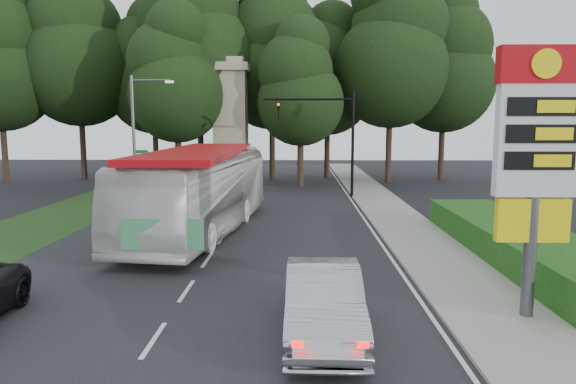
{
  "coord_description": "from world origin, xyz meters",
  "views": [
    {
      "loc": [
        3.34,
        -10.74,
        5.0
      ],
      "look_at": [
        2.92,
        10.15,
        2.2
      ],
      "focal_mm": 32.0,
      "sensor_mm": 36.0,
      "label": 1
    }
  ],
  "objects_px": {
    "gas_station_pylon": "(537,146)",
    "traffic_signal_mast": "(333,128)",
    "transit_bus": "(201,191)",
    "monument": "(231,122)",
    "sedan_silver": "(324,302)",
    "streetlight_signs": "(137,132)"
  },
  "relations": [
    {
      "from": "transit_bus",
      "to": "sedan_silver",
      "type": "distance_m",
      "value": 12.6
    },
    {
      "from": "sedan_silver",
      "to": "transit_bus",
      "type": "bearing_deg",
      "value": 114.18
    },
    {
      "from": "streetlight_signs",
      "to": "traffic_signal_mast",
      "type": "bearing_deg",
      "value": 8.92
    },
    {
      "from": "traffic_signal_mast",
      "to": "transit_bus",
      "type": "xyz_separation_m",
      "value": [
        -6.8,
        -11.61,
        -2.75
      ]
    },
    {
      "from": "streetlight_signs",
      "to": "sedan_silver",
      "type": "relative_size",
      "value": 1.59
    },
    {
      "from": "traffic_signal_mast",
      "to": "streetlight_signs",
      "type": "distance_m",
      "value": 12.83
    },
    {
      "from": "gas_station_pylon",
      "to": "traffic_signal_mast",
      "type": "bearing_deg",
      "value": 99.09
    },
    {
      "from": "traffic_signal_mast",
      "to": "gas_station_pylon",
      "type": "bearing_deg",
      "value": -80.91
    },
    {
      "from": "streetlight_signs",
      "to": "transit_bus",
      "type": "xyz_separation_m",
      "value": [
        5.87,
        -9.62,
        -2.52
      ]
    },
    {
      "from": "traffic_signal_mast",
      "to": "transit_bus",
      "type": "height_order",
      "value": "traffic_signal_mast"
    },
    {
      "from": "traffic_signal_mast",
      "to": "streetlight_signs",
      "type": "height_order",
      "value": "streetlight_signs"
    },
    {
      "from": "gas_station_pylon",
      "to": "transit_bus",
      "type": "distance_m",
      "value": 14.86
    },
    {
      "from": "monument",
      "to": "transit_bus",
      "type": "relative_size",
      "value": 0.73
    },
    {
      "from": "monument",
      "to": "sedan_silver",
      "type": "distance_m",
      "value": 30.0
    },
    {
      "from": "traffic_signal_mast",
      "to": "monument",
      "type": "xyz_separation_m",
      "value": [
        -7.68,
        6.0,
        0.43
      ]
    },
    {
      "from": "gas_station_pylon",
      "to": "monument",
      "type": "bearing_deg",
      "value": 111.8
    },
    {
      "from": "gas_station_pylon",
      "to": "streetlight_signs",
      "type": "relative_size",
      "value": 0.86
    },
    {
      "from": "streetlight_signs",
      "to": "transit_bus",
      "type": "height_order",
      "value": "streetlight_signs"
    },
    {
      "from": "traffic_signal_mast",
      "to": "monument",
      "type": "height_order",
      "value": "monument"
    },
    {
      "from": "streetlight_signs",
      "to": "monument",
      "type": "height_order",
      "value": "monument"
    },
    {
      "from": "transit_bus",
      "to": "monument",
      "type": "bearing_deg",
      "value": 99.55
    },
    {
      "from": "monument",
      "to": "sedan_silver",
      "type": "bearing_deg",
      "value": -78.45
    }
  ]
}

